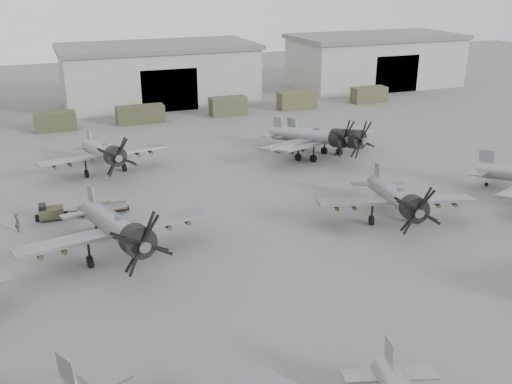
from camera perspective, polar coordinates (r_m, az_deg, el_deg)
The scene contains 15 objects.
ground at distance 35.57m, azimuth 12.81°, elevation -11.27°, with size 220.00×220.00×0.00m, color #60605E.
hangar_center at distance 89.35m, azimuth -9.68°, elevation 11.63°, with size 29.00×14.80×8.70m.
hangar_right at distance 103.83m, azimuth 11.79°, elevation 12.79°, with size 29.00×14.80×8.70m.
support_truck_2 at distance 76.49m, azimuth -19.46°, elevation 6.68°, with size 5.12×2.20×2.34m, color #3C3E29.
support_truck_3 at distance 77.49m, azimuth -11.49°, elevation 7.62°, with size 6.22×2.20×2.30m, color #3B3E28.
support_truck_4 at distance 80.36m, azimuth -2.80°, elevation 8.58°, with size 5.09×2.20×2.53m, color #434930.
support_truck_5 at distance 84.22m, azimuth 4.13°, elevation 9.14°, with size 5.64×2.20×2.53m, color #494A30.
support_truck_6 at distance 90.01m, azimuth 11.23°, elevation 9.52°, with size 5.41×2.20×2.35m, color #494830.
aircraft_mid_1 at distance 39.98m, azimuth -13.67°, elevation -3.51°, with size 13.74×12.36×5.45m.
aircraft_mid_2 at distance 45.85m, azimuth 13.94°, elevation -0.57°, with size 12.47×11.23×4.98m.
aircraft_far_0 at distance 57.69m, azimuth -14.93°, elevation 3.85°, with size 12.62×11.36×5.01m.
aircraft_far_1 at distance 61.11m, azimuth 7.25°, elevation 5.43°, with size 12.92×11.63×5.16m.
aircraft_extra_220 at distance 61.35m, azimuth 5.72°, elevation 5.56°, with size 12.92×11.63×5.16m.
tug_trailer at distance 48.92m, azimuth -18.02°, elevation -1.82°, with size 6.98×1.63×1.40m.
ground_crew at distance 47.53m, azimuth -22.77°, elevation -2.80°, with size 0.58×0.38×1.58m, color #414A30.
Camera 1 is at (-17.79, -24.41, 18.79)m, focal length 40.00 mm.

